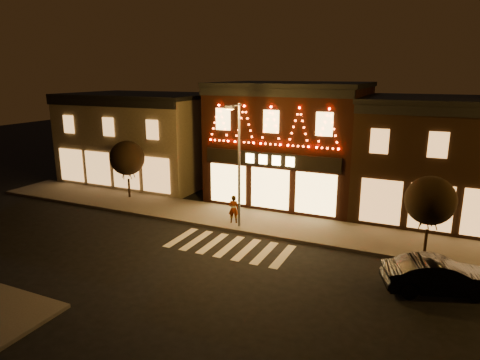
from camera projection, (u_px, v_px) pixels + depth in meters
The scene contains 10 objects.
ground at pixel (190, 279), 18.83m from camera, with size 120.00×120.00×0.00m, color black.
sidewalk_far at pixel (289, 226), 25.05m from camera, with size 44.00×4.00×0.15m, color #47423D.
building_left at pixel (143, 137), 35.53m from camera, with size 12.20×8.28×7.30m.
building_pulp at pixel (291, 142), 30.12m from camera, with size 10.20×8.34×8.30m.
building_right_a at pixel (436, 158), 26.37m from camera, with size 9.20×8.28×7.50m.
streetlamp_mid at pixel (238, 157), 23.69m from camera, with size 0.47×1.64×7.17m.
tree_left at pixel (127, 158), 30.08m from camera, with size 2.47×2.47×4.13m.
tree_right at pixel (430, 201), 20.35m from camera, with size 2.39×2.39×3.99m.
dark_sedan at pixel (439, 276), 17.51m from camera, with size 1.56×4.47×1.47m, color black.
pedestrian at pixel (234, 209), 25.30m from camera, with size 0.62×0.41×1.71m, color gray.
Camera 1 is at (9.22, -14.66, 8.90)m, focal length 31.63 mm.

